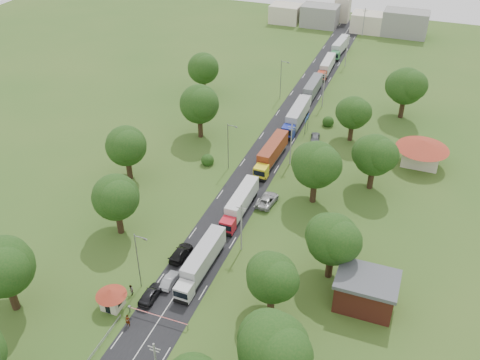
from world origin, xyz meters
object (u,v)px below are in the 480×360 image
at_px(car_lane_front, 151,294).
at_px(pedestrian_near, 128,321).
at_px(info_sign, 307,120).
at_px(car_lane_mid, 170,280).
at_px(guard_booth, 111,296).
at_px(boom_barrier, 149,314).
at_px(truck_0, 201,261).

bearing_deg(car_lane_front, pedestrian_near, 86.95).
bearing_deg(info_sign, car_lane_front, -98.25).
relative_size(car_lane_mid, pedestrian_near, 2.17).
bearing_deg(guard_booth, pedestrian_near, -30.71).
height_order(car_lane_front, car_lane_mid, car_lane_front).
distance_m(boom_barrier, car_lane_front, 3.80).
xyz_separation_m(guard_booth, info_sign, (12.40, 60.00, 0.84)).
height_order(truck_0, pedestrian_near, truck_0).
xyz_separation_m(truck_0, car_lane_front, (-4.61, -7.66, -1.26)).
bearing_deg(truck_0, boom_barrier, -105.01).
relative_size(car_lane_front, car_lane_mid, 1.15).
height_order(info_sign, car_lane_front, info_sign).
distance_m(info_sign, car_lane_mid, 53.51).
xyz_separation_m(truck_0, pedestrian_near, (-5.05, -13.32, -1.12)).
xyz_separation_m(guard_booth, car_lane_mid, (5.43, 7.00, -1.46)).
bearing_deg(truck_0, info_sign, 85.81).
distance_m(info_sign, truck_0, 49.06).
relative_size(boom_barrier, truck_0, 0.65).
height_order(info_sign, pedestrian_near, info_sign).
bearing_deg(info_sign, pedestrian_near, -97.90).
distance_m(car_lane_front, car_lane_mid, 3.79).
relative_size(boom_barrier, car_lane_mid, 2.16).
xyz_separation_m(guard_booth, pedestrian_near, (3.76, -2.24, -1.18)).
height_order(guard_booth, car_lane_front, guard_booth).
bearing_deg(truck_0, car_lane_mid, -129.63).
xyz_separation_m(boom_barrier, info_sign, (6.56, 60.00, 2.11)).
relative_size(boom_barrier, car_lane_front, 1.88).
relative_size(info_sign, pedestrian_near, 2.09).
relative_size(guard_booth, car_lane_front, 0.90).
distance_m(boom_barrier, pedestrian_near, 3.05).
bearing_deg(info_sign, car_lane_mid, -97.49).
relative_size(truck_0, car_lane_mid, 3.34).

